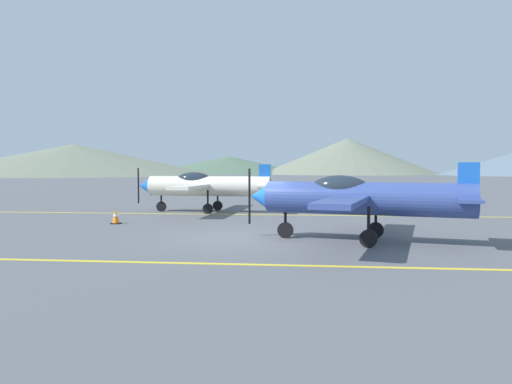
% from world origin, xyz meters
% --- Properties ---
extents(ground_plane, '(400.00, 400.00, 0.00)m').
position_xyz_m(ground_plane, '(0.00, 0.00, 0.00)').
color(ground_plane, '#54565B').
extents(apron_line_near, '(80.00, 0.16, 0.01)m').
position_xyz_m(apron_line_near, '(0.00, -4.42, 0.01)').
color(apron_line_near, yellow).
rests_on(apron_line_near, ground_plane).
extents(apron_line_far, '(80.00, 0.16, 0.01)m').
position_xyz_m(apron_line_far, '(0.00, 7.70, 0.01)').
color(apron_line_far, yellow).
rests_on(apron_line_far, ground_plane).
extents(airplane_near, '(7.21, 8.19, 2.46)m').
position_xyz_m(airplane_near, '(3.60, -0.50, 1.39)').
color(airplane_near, '#33478C').
rests_on(airplane_near, ground_plane).
extents(airplane_mid, '(7.14, 8.22, 2.46)m').
position_xyz_m(airplane_mid, '(-3.24, 8.79, 1.39)').
color(airplane_mid, silver).
rests_on(airplane_mid, ground_plane).
extents(traffic_cone_front, '(0.36, 0.36, 0.59)m').
position_xyz_m(traffic_cone_front, '(-5.76, 3.31, 0.29)').
color(traffic_cone_front, black).
rests_on(traffic_cone_front, ground_plane).
extents(hill_left, '(85.03, 85.03, 9.27)m').
position_xyz_m(hill_left, '(-67.60, 123.49, 4.63)').
color(hill_left, slate).
rests_on(hill_left, ground_plane).
extents(hill_centerleft, '(58.98, 58.98, 6.22)m').
position_xyz_m(hill_centerleft, '(-26.28, 156.58, 3.11)').
color(hill_centerleft, '#4C6651').
rests_on(hill_centerleft, ground_plane).
extents(hill_centerright, '(58.98, 58.98, 12.05)m').
position_xyz_m(hill_centerright, '(15.56, 149.97, 6.02)').
color(hill_centerright, slate).
rests_on(hill_centerright, ground_plane).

